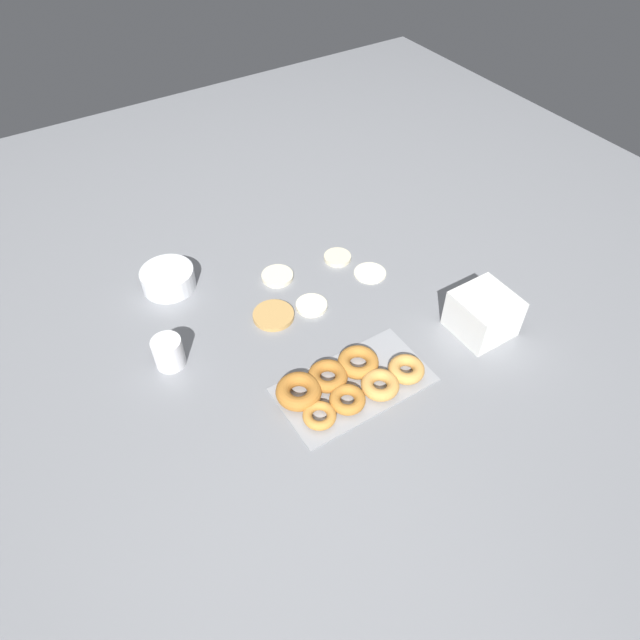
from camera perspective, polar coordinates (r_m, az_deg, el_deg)
The scene contains 10 objects.
ground_plane at distance 1.62m, azimuth -0.65°, elevation 1.11°, with size 3.00×3.00×0.00m, color gray.
pancake_0 at distance 1.60m, azimuth -4.68°, elevation 0.48°, with size 0.12×0.12×0.01m, color tan.
pancake_1 at distance 1.62m, azimuth -0.74°, elevation 1.52°, with size 0.09×0.09×0.01m, color silver.
pancake_2 at distance 1.78m, azimuth 1.76°, elevation 6.28°, with size 0.08×0.08×0.01m, color beige.
pancake_3 at distance 1.73m, azimuth 5.02°, elevation 4.75°, with size 0.10×0.10×0.01m, color silver.
pancake_4 at distance 1.72m, azimuth -4.28°, elevation 4.40°, with size 0.10×0.10×0.01m, color beige.
donut_tray at distance 1.42m, azimuth 2.73°, elevation -6.30°, with size 0.39×0.21×0.04m.
batter_bowl at distance 1.72m, azimuth -14.95°, elevation 4.02°, with size 0.15×0.15×0.06m.
container_stack at distance 1.58m, azimuth 16.00°, elevation 0.60°, with size 0.15×0.15×0.12m.
paper_cup at distance 1.50m, azimuth -14.91°, elevation -3.15°, with size 0.08×0.08×0.08m.
Camera 1 is at (-0.60, -0.98, 1.14)m, focal length 32.00 mm.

